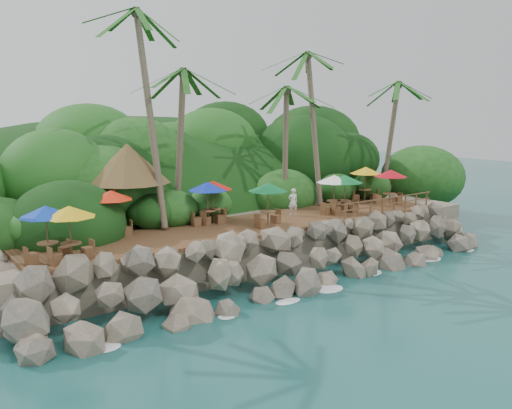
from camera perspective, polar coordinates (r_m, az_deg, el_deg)
ground at (r=27.06m, az=7.61°, el=-8.93°), size 140.00×140.00×0.00m
land_base at (r=39.48m, az=-8.60°, el=-1.30°), size 32.00×25.20×2.10m
jungle_hill at (r=46.35m, az=-12.87°, el=-1.06°), size 44.80×28.00×15.40m
seawall at (r=28.12m, az=4.84°, el=-5.68°), size 29.00×4.00×2.30m
terrace at (r=30.90m, az=0.00°, el=-2.19°), size 26.00×5.00×0.20m
jungle_foliage at (r=38.84m, az=-7.87°, el=-3.05°), size 44.00×16.00×12.00m
foam_line at (r=27.26m, az=7.17°, el=-8.71°), size 25.20×0.80×0.06m
palms at (r=32.94m, az=-2.17°, el=15.29°), size 35.53×7.03×13.15m
palapa at (r=30.80m, az=-13.45°, el=4.25°), size 4.70×4.70×4.60m
dining_clusters at (r=30.52m, az=-0.27°, el=1.69°), size 24.86×5.44×2.43m
railing at (r=34.93m, az=13.86°, el=0.13°), size 8.30×0.10×1.00m
waiter at (r=33.13m, az=3.94°, el=0.28°), size 0.70×0.55×1.68m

